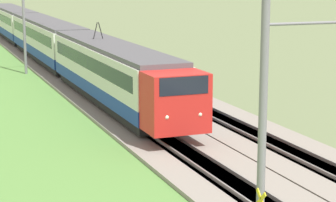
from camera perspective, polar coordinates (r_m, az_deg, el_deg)
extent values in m
cube|color=gray|center=(61.79, -10.59, 3.42)|extent=(240.00, 4.40, 0.30)
cube|color=gray|center=(62.75, -6.54, 3.66)|extent=(240.00, 4.40, 0.30)
cube|color=#4C4238|center=(61.79, -10.59, 3.42)|extent=(240.00, 1.57, 0.30)
cube|color=gray|center=(61.67, -11.08, 3.60)|extent=(240.00, 0.07, 0.15)
cube|color=gray|center=(61.86, -10.11, 3.66)|extent=(240.00, 0.07, 0.15)
cube|color=#4C4238|center=(62.75, -6.54, 3.66)|extent=(240.00, 1.57, 0.30)
cube|color=gray|center=(62.59, -7.02, 3.84)|extent=(240.00, 0.07, 0.15)
cube|color=gray|center=(62.86, -6.08, 3.89)|extent=(240.00, 0.07, 0.15)
cube|color=red|center=(30.49, 0.64, -0.07)|extent=(2.11, 2.85, 2.77)
cube|color=black|center=(30.03, 0.87, 1.56)|extent=(1.52, 2.37, 0.83)
sphere|color=#F2EAC6|center=(29.38, -0.12, -1.42)|extent=(0.20, 0.20, 0.20)
sphere|color=#F2EAC6|center=(29.99, 2.80, -1.17)|extent=(0.20, 0.20, 0.20)
cube|color=navy|center=(40.65, -4.96, 1.32)|extent=(19.31, 2.97, 0.78)
cube|color=silver|center=(40.43, -4.99, 3.26)|extent=(19.31, 2.97, 2.00)
cube|color=black|center=(40.41, -5.00, 3.48)|extent=(17.76, 2.99, 0.84)
cube|color=#515156|center=(40.29, -5.02, 4.84)|extent=(19.31, 2.73, 0.25)
cube|color=black|center=(40.77, -4.94, 0.40)|extent=(18.34, 2.52, 0.55)
cylinder|color=black|center=(33.24, -2.04, -1.78)|extent=(0.86, 0.12, 0.86)
cylinder|color=black|center=(33.60, -0.32, -1.63)|extent=(0.86, 0.12, 0.86)
cube|color=navy|center=(60.87, -10.49, 4.49)|extent=(21.42, 2.97, 0.78)
cube|color=silver|center=(60.73, -10.54, 5.78)|extent=(21.42, 2.97, 2.00)
cube|color=black|center=(60.71, -10.55, 5.93)|extent=(19.71, 2.99, 0.84)
cube|color=#515156|center=(60.63, -10.58, 6.84)|extent=(21.42, 2.73, 0.25)
cube|color=black|center=(60.95, -10.47, 3.87)|extent=(20.35, 2.52, 0.55)
cube|color=navy|center=(82.51, -13.37, 6.11)|extent=(21.42, 2.97, 0.78)
cube|color=silver|center=(82.40, -13.41, 7.07)|extent=(21.42, 2.97, 2.00)
cube|color=black|center=(82.39, -13.42, 7.18)|extent=(19.71, 2.99, 0.84)
cube|color=#515156|center=(82.34, -13.45, 7.84)|extent=(21.42, 2.73, 0.25)
cube|color=black|center=(82.57, -13.35, 5.65)|extent=(20.35, 2.52, 0.55)
cylinder|color=black|center=(42.96, -6.34, 6.12)|extent=(0.06, 0.33, 1.08)
cylinder|color=black|center=(43.05, -5.89, 6.14)|extent=(0.06, 0.33, 1.08)
cube|color=black|center=(33.63, -1.17, -3.16)|extent=(0.10, 0.10, 0.00)
cube|color=yellow|center=(16.94, 8.10, -8.48)|extent=(0.49, 0.03, 0.49)
cube|color=yellow|center=(16.94, 8.10, -8.48)|extent=(0.49, 0.03, 0.49)
cylinder|color=slate|center=(17.19, 8.18, -3.68)|extent=(0.22, 0.22, 7.96)
cylinder|color=slate|center=(17.30, 11.97, 6.64)|extent=(0.08, 2.40, 0.08)
cylinder|color=slate|center=(54.35, -12.42, 6.35)|extent=(0.22, 0.22, 7.93)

